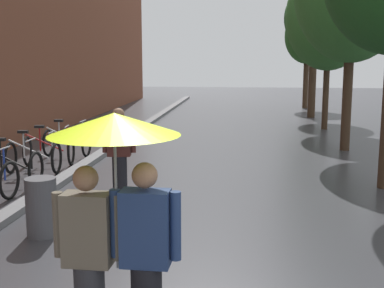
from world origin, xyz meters
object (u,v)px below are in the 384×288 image
at_px(parked_bicycle_5, 49,150).
at_px(couple_under_umbrella, 116,202).
at_px(street_tree_5, 307,36).
at_px(parked_bicycle_3, 11,167).
at_px(litter_bin, 41,207).
at_px(street_tree_3, 329,16).
at_px(parked_bicycle_6, 67,142).
at_px(street_tree_4, 315,19).
at_px(parked_bicycle_4, 33,157).
at_px(pedestrian_walking_midground, 119,152).

xyz_separation_m(parked_bicycle_5, couple_under_umbrella, (3.59, -7.49, 0.99)).
relative_size(street_tree_5, parked_bicycle_5, 4.21).
relative_size(parked_bicycle_3, litter_bin, 1.28).
xyz_separation_m(street_tree_3, parked_bicycle_6, (-7.32, -5.89, -3.53)).
bearing_deg(parked_bicycle_3, litter_bin, -57.25).
relative_size(street_tree_4, parked_bicycle_6, 5.06).
bearing_deg(parked_bicycle_4, litter_bin, -65.18).
relative_size(street_tree_5, couple_under_umbrella, 2.34).
distance_m(parked_bicycle_3, parked_bicycle_4, 1.06).
bearing_deg(parked_bicycle_4, parked_bicycle_6, 88.43).
height_order(parked_bicycle_3, parked_bicycle_5, same).
bearing_deg(street_tree_3, parked_bicycle_3, -129.61).
distance_m(parked_bicycle_5, litter_bin, 4.98).
height_order(street_tree_3, pedestrian_walking_midground, street_tree_3).
bearing_deg(litter_bin, parked_bicycle_5, 110.49).
bearing_deg(parked_bicycle_6, street_tree_3, 38.83).
bearing_deg(parked_bicycle_3, parked_bicycle_5, 89.38).
distance_m(street_tree_3, street_tree_5, 7.68).
relative_size(street_tree_4, pedestrian_walking_midground, 3.30).
distance_m(street_tree_5, couple_under_umbrella, 22.59).
height_order(street_tree_3, parked_bicycle_4, street_tree_3).
xyz_separation_m(street_tree_4, parked_bicycle_3, (-7.34, -12.55, -3.70)).
bearing_deg(street_tree_3, street_tree_5, 89.05).
distance_m(couple_under_umbrella, litter_bin, 3.50).
distance_m(street_tree_3, pedestrian_walking_midground, 11.37).
xyz_separation_m(street_tree_5, parked_bicycle_4, (-7.50, -15.53, -3.16)).
bearing_deg(street_tree_5, parked_bicycle_6, -118.78).
xyz_separation_m(parked_bicycle_6, pedestrian_walking_midground, (2.37, -3.90, 0.51)).
xyz_separation_m(parked_bicycle_5, litter_bin, (1.74, -4.67, 0.05)).
bearing_deg(litter_bin, pedestrian_walking_midground, 70.42).
bearing_deg(pedestrian_walking_midground, parked_bicycle_4, 141.55).
distance_m(street_tree_4, parked_bicycle_5, 13.42).
height_order(parked_bicycle_3, pedestrian_walking_midground, pedestrian_walking_midground).
distance_m(street_tree_3, street_tree_4, 3.63).
bearing_deg(street_tree_3, pedestrian_walking_midground, -116.82).
height_order(street_tree_3, street_tree_4, street_tree_3).
height_order(street_tree_3, parked_bicycle_6, street_tree_3).
xyz_separation_m(parked_bicycle_5, pedestrian_walking_midground, (2.41, -2.79, 0.51)).
height_order(parked_bicycle_4, litter_bin, parked_bicycle_4).
bearing_deg(parked_bicycle_6, street_tree_4, 52.61).
distance_m(street_tree_3, couple_under_umbrella, 15.18).
bearing_deg(parked_bicycle_4, street_tree_4, 57.47).
distance_m(street_tree_3, litter_bin, 13.40).
relative_size(street_tree_4, parked_bicycle_3, 5.06).
bearing_deg(parked_bicycle_5, pedestrian_walking_midground, -49.20).
bearing_deg(street_tree_5, street_tree_4, -92.40).
xyz_separation_m(street_tree_5, couple_under_umbrella, (-3.89, -22.15, -2.16)).
xyz_separation_m(street_tree_4, parked_bicycle_5, (-7.32, -10.62, -3.70)).
distance_m(street_tree_5, parked_bicycle_4, 17.53).
bearing_deg(parked_bicycle_4, pedestrian_walking_midground, -38.45).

